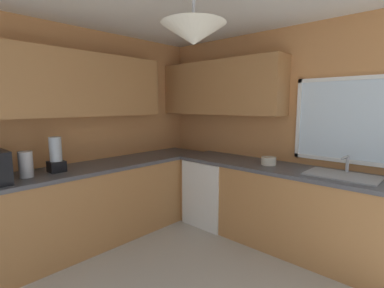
# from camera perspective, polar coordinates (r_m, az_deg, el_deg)

# --- Properties ---
(room_shell) EXTENTS (3.99, 3.70, 2.53)m
(room_shell) POSITION_cam_1_polar(r_m,az_deg,el_deg) (2.95, -4.19, 11.95)
(room_shell) COLOR #C6844C
(room_shell) RESTS_ON ground_plane
(counter_run_left) EXTENTS (0.65, 3.31, 0.90)m
(counter_run_left) POSITION_cam_1_polar(r_m,az_deg,el_deg) (3.49, -20.19, -11.52)
(counter_run_left) COLOR #AD7542
(counter_run_left) RESTS_ON ground_plane
(counter_run_back) EXTENTS (3.08, 0.65, 0.90)m
(counter_run_back) POSITION_cam_1_polar(r_m,az_deg,el_deg) (3.34, 21.03, -12.42)
(counter_run_back) COLOR #AD7542
(counter_run_back) RESTS_ON ground_plane
(dishwasher) EXTENTS (0.60, 0.60, 0.85)m
(dishwasher) POSITION_cam_1_polar(r_m,az_deg,el_deg) (3.88, 4.36, -9.41)
(dishwasher) COLOR white
(dishwasher) RESTS_ON ground_plane
(kettle) EXTENTS (0.13, 0.13, 0.25)m
(kettle) POSITION_cam_1_polar(r_m,az_deg,el_deg) (3.11, -30.38, -3.56)
(kettle) COLOR #B7B7BC
(kettle) RESTS_ON counter_run_left
(sink_assembly) EXTENTS (0.64, 0.40, 0.19)m
(sink_assembly) POSITION_cam_1_polar(r_m,az_deg,el_deg) (3.11, 27.90, -5.53)
(sink_assembly) COLOR #9EA0A5
(sink_assembly) RESTS_ON counter_run_back
(bowl) EXTENTS (0.17, 0.17, 0.09)m
(bowl) POSITION_cam_1_polar(r_m,az_deg,el_deg) (3.37, 15.13, -3.29)
(bowl) COLOR beige
(bowl) RESTS_ON counter_run_back
(blender_appliance) EXTENTS (0.15, 0.15, 0.36)m
(blender_appliance) POSITION_cam_1_polar(r_m,az_deg,el_deg) (3.22, -25.64, -2.22)
(blender_appliance) COLOR black
(blender_appliance) RESTS_ON counter_run_left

